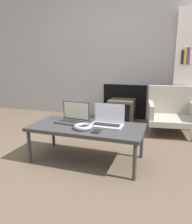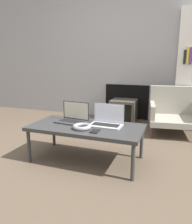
{
  "view_description": "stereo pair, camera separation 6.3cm",
  "coord_description": "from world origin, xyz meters",
  "px_view_note": "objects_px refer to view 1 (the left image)",
  "views": [
    {
      "loc": [
        0.8,
        -1.83,
        1.06
      ],
      "look_at": [
        0.0,
        0.52,
        0.47
      ],
      "focal_mm": 35.0,
      "sensor_mm": 36.0,
      "label": 1
    },
    {
      "loc": [
        0.86,
        -1.8,
        1.06
      ],
      "look_at": [
        0.0,
        0.52,
        0.47
      ],
      "focal_mm": 35.0,
      "sensor_mm": 36.0,
      "label": 2
    }
  ],
  "objects_px": {
    "laptop_right": "(107,121)",
    "phone": "(96,131)",
    "headphones": "(83,127)",
    "laptop_left": "(73,118)",
    "armchair": "(171,110)",
    "tv": "(122,110)"
  },
  "relations": [
    {
      "from": "laptop_right",
      "to": "phone",
      "type": "xyz_separation_m",
      "value": [
        -0.04,
        -0.24,
        -0.05
      ]
    },
    {
      "from": "laptop_left",
      "to": "headphones",
      "type": "bearing_deg",
      "value": -39.31
    },
    {
      "from": "laptop_left",
      "to": "laptop_right",
      "type": "bearing_deg",
      "value": 6.34
    },
    {
      "from": "laptop_right",
      "to": "tv",
      "type": "bearing_deg",
      "value": 97.77
    },
    {
      "from": "phone",
      "to": "tv",
      "type": "xyz_separation_m",
      "value": [
        -0.14,
        1.83,
        -0.2
      ]
    },
    {
      "from": "laptop_left",
      "to": "armchair",
      "type": "height_order",
      "value": "armchair"
    },
    {
      "from": "phone",
      "to": "armchair",
      "type": "xyz_separation_m",
      "value": [
        0.69,
        1.48,
        -0.06
      ]
    },
    {
      "from": "laptop_right",
      "to": "phone",
      "type": "distance_m",
      "value": 0.25
    },
    {
      "from": "laptop_left",
      "to": "headphones",
      "type": "relative_size",
      "value": 1.85
    },
    {
      "from": "headphones",
      "to": "armchair",
      "type": "xyz_separation_m",
      "value": [
        0.84,
        1.43,
        -0.08
      ]
    },
    {
      "from": "phone",
      "to": "tv",
      "type": "height_order",
      "value": "phone"
    },
    {
      "from": "laptop_left",
      "to": "headphones",
      "type": "height_order",
      "value": "laptop_left"
    },
    {
      "from": "laptop_left",
      "to": "armchair",
      "type": "distance_m",
      "value": 1.62
    },
    {
      "from": "tv",
      "to": "laptop_right",
      "type": "bearing_deg",
      "value": -83.43
    },
    {
      "from": "tv",
      "to": "headphones",
      "type": "bearing_deg",
      "value": -90.46
    },
    {
      "from": "headphones",
      "to": "phone",
      "type": "relative_size",
      "value": 1.59
    },
    {
      "from": "headphones",
      "to": "phone",
      "type": "bearing_deg",
      "value": -15.31
    },
    {
      "from": "tv",
      "to": "laptop_left",
      "type": "bearing_deg",
      "value": -97.52
    },
    {
      "from": "laptop_left",
      "to": "armchair",
      "type": "bearing_deg",
      "value": 56.33
    },
    {
      "from": "headphones",
      "to": "phone",
      "type": "height_order",
      "value": "headphones"
    },
    {
      "from": "phone",
      "to": "armchair",
      "type": "height_order",
      "value": "armchair"
    },
    {
      "from": "tv",
      "to": "armchair",
      "type": "bearing_deg",
      "value": -22.96
    }
  ]
}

